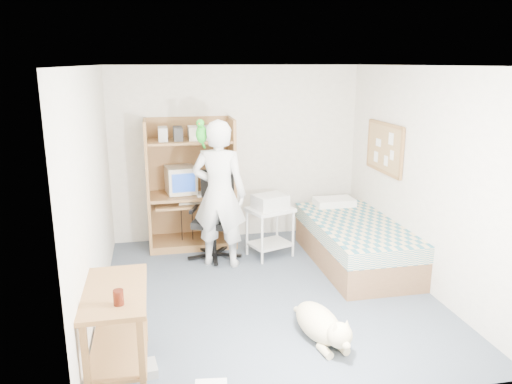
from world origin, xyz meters
TOP-DOWN VIEW (x-y plane):
  - floor at (0.00, 0.00)m, footprint 4.00×4.00m
  - wall_back at (0.00, 2.00)m, footprint 3.60×0.02m
  - wall_right at (1.80, 0.00)m, footprint 0.02×4.00m
  - wall_left at (-1.80, 0.00)m, footprint 0.02×4.00m
  - ceiling at (0.00, 0.00)m, footprint 3.60×4.00m
  - computer_hutch at (-0.70, 1.74)m, footprint 1.20×0.63m
  - bed at (1.30, 0.62)m, footprint 1.02×2.02m
  - side_desk at (-1.55, -1.20)m, footprint 0.50×1.00m
  - corkboard at (1.77, 0.90)m, footprint 0.04×0.94m
  - office_chair at (-0.43, 1.24)m, footprint 0.65×0.65m
  - person at (-0.40, 0.93)m, footprint 0.80×0.67m
  - parrot at (-0.61, 0.95)m, footprint 0.14×0.24m
  - dog at (0.27, -1.09)m, footprint 0.44×1.00m
  - printer_cart at (0.29, 1.09)m, footprint 0.68×0.61m
  - printer at (0.29, 1.09)m, footprint 0.50×0.44m
  - crt_monitor at (-0.83, 1.75)m, footprint 0.44×0.46m
  - keyboard at (-0.65, 1.58)m, footprint 0.46×0.18m
  - pencil_cup at (-0.30, 1.65)m, footprint 0.08×0.08m
  - drink_glass at (-1.50, -1.47)m, footprint 0.08×0.08m
  - floor_box_b at (-1.34, -1.28)m, footprint 0.21×0.24m

SIDE VIEW (x-z plane):
  - floor at x=0.00m, z-range 0.00..0.00m
  - floor_box_b at x=-1.34m, z-range 0.00..0.08m
  - dog at x=0.27m, z-range -0.02..0.35m
  - bed at x=1.30m, z-range -0.04..0.62m
  - office_chair at x=-0.43m, z-range -0.16..0.97m
  - printer_cart at x=0.29m, z-range 0.11..0.78m
  - side_desk at x=-1.55m, z-range 0.12..0.87m
  - keyboard at x=-0.65m, z-range 0.66..0.69m
  - printer at x=0.29m, z-range 0.67..0.85m
  - drink_glass at x=-1.50m, z-range 0.75..0.87m
  - pencil_cup at x=-0.30m, z-range 0.76..0.88m
  - computer_hutch at x=-0.70m, z-range -0.08..1.72m
  - person at x=-0.40m, z-range 0.00..1.87m
  - crt_monitor at x=-0.83m, z-range 0.77..1.14m
  - wall_back at x=0.00m, z-range 0.00..2.50m
  - wall_right at x=1.80m, z-range 0.00..2.50m
  - wall_left at x=-1.80m, z-range 0.00..2.50m
  - corkboard at x=1.77m, z-range 1.12..1.78m
  - parrot at x=-0.61m, z-range 1.52..1.90m
  - ceiling at x=0.00m, z-range 2.49..2.51m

